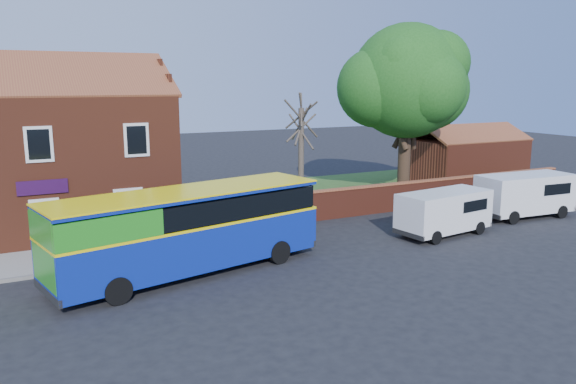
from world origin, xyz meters
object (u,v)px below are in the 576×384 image
large_tree (406,85)px  van_far (525,193)px  van_near (444,211)px  bus (181,228)px

large_tree → van_far: bearing=-71.1°
van_near → van_far: van_far is taller
bus → van_near: 12.71m
bus → van_far: bearing=-10.1°
bus → van_far: 19.09m
van_far → large_tree: (-2.49, 7.25, 5.68)m
van_near → large_tree: bearing=57.3°
van_near → van_far: (6.37, 0.84, 0.12)m
bus → van_far: bus is taller
bus → van_far: (19.06, 0.79, -0.53)m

